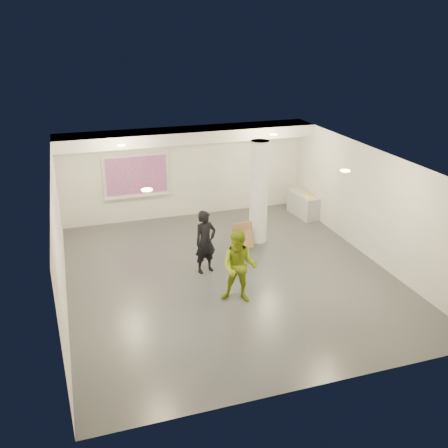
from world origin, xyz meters
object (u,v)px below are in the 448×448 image
object	(u,v)px
column	(259,192)
man	(239,267)
credenza	(304,205)
woman	(205,242)
projection_screen	(136,176)

from	to	relation	value
column	man	distance (m)	3.55
credenza	woman	xyz separation A→B (m)	(-4.23, -2.88, 0.45)
column	man	size ratio (longest dim) A/B	1.73
projection_screen	man	size ratio (longest dim) A/B	1.21
credenza	man	xyz separation A→B (m)	(-3.89, -4.52, 0.49)
projection_screen	woman	xyz separation A→B (m)	(1.09, -4.08, -0.70)
credenza	woman	bearing A→B (deg)	-151.43
column	projection_screen	size ratio (longest dim) A/B	1.43
man	projection_screen	bearing A→B (deg)	131.49
credenza	man	world-z (taller)	man
column	man	xyz separation A→B (m)	(-1.67, -3.07, -0.63)
woman	man	distance (m)	1.67
projection_screen	man	distance (m)	5.94
projection_screen	credenza	world-z (taller)	projection_screen
projection_screen	woman	world-z (taller)	projection_screen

